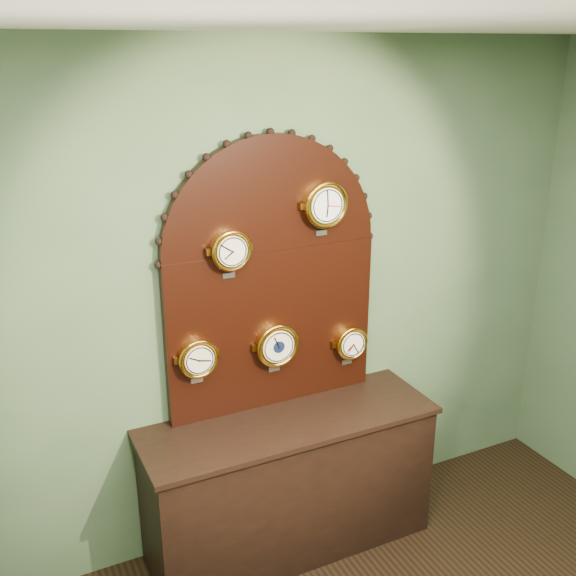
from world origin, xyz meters
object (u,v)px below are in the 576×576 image
barometer (276,345)px  tide_clock (350,343)px  roman_clock (230,250)px  arabic_clock (325,205)px  hygrometer (198,358)px  display_board (272,268)px  shop_counter (290,486)px

barometer → tide_clock: 0.48m
roman_clock → barometer: bearing=-0.2°
arabic_clock → barometer: 0.80m
barometer → hygrometer: bearing=179.9°
arabic_clock → display_board: bearing=166.4°
barometer → shop_counter: bearing=-87.9°
shop_counter → tide_clock: 0.88m
roman_clock → shop_counter: bearing=-31.1°
shop_counter → roman_clock: bearing=148.9°
tide_clock → hygrometer: bearing=-180.0°
shop_counter → display_board: size_ratio=1.05×
arabic_clock → barometer: size_ratio=1.01×
shop_counter → tide_clock: bearing=18.4°
roman_clock → hygrometer: (-0.20, 0.00, -0.55)m
shop_counter → hygrometer: hygrometer is taller
roman_clock → arabic_clock: arabic_clock is taller
roman_clock → hygrometer: 0.59m
arabic_clock → tide_clock: arabic_clock is taller
roman_clock → barometer: roman_clock is taller
roman_clock → tide_clock: size_ratio=1.05×
shop_counter → hygrometer: bearing=161.2°
shop_counter → roman_clock: roman_clock is taller
roman_clock → tide_clock: (0.72, 0.00, -0.65)m
shop_counter → display_board: 1.25m
shop_counter → arabic_clock: arabic_clock is taller
shop_counter → arabic_clock: bearing=28.8°
shop_counter → hygrometer: (-0.45, 0.15, 0.82)m
barometer → tide_clock: size_ratio=1.18×
roman_clock → arabic_clock: bearing=-0.1°
display_board → arabic_clock: 0.44m
roman_clock → display_board: bearing=14.6°
shop_counter → tide_clock: tide_clock is taller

